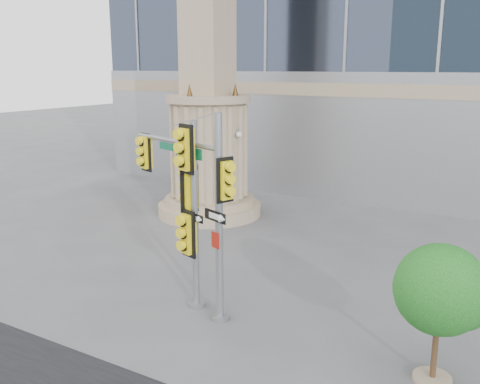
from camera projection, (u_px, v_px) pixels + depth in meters
The scene contains 5 objects.
ground at pixel (210, 338), 12.60m from camera, with size 120.00×120.00×0.00m, color #545456.
monument at pixel (208, 84), 21.84m from camera, with size 4.40×4.40×16.60m.
main_signal_pole at pixel (196, 189), 13.50m from camera, with size 3.87×1.68×5.20m.
secondary_signal_pole at pixel (190, 201), 13.57m from camera, with size 0.85×0.80×4.94m.
street_tree at pixel (442, 293), 10.46m from camera, with size 1.86×1.82×2.90m.
Camera 1 is at (6.45, -9.51, 6.24)m, focal length 40.00 mm.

